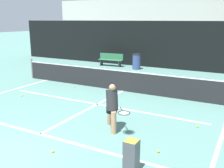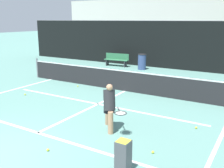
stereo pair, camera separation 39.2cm
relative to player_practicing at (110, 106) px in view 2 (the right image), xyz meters
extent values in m
cube|color=white|center=(-1.63, -1.25, -0.74)|extent=(11.00, 0.10, 0.01)
cube|color=white|center=(-1.63, 1.79, -0.74)|extent=(8.25, 0.10, 0.01)
cube|color=white|center=(-1.63, 1.35, -0.74)|extent=(0.10, 5.21, 0.01)
cube|color=white|center=(-6.14, 1.35, -0.74)|extent=(0.10, 6.21, 0.01)
cube|color=white|center=(2.88, 1.35, -0.74)|extent=(0.10, 6.21, 0.01)
cylinder|color=slate|center=(-7.13, 3.96, -0.21)|extent=(0.09, 0.09, 1.07)
cube|color=#232326|center=(-1.63, 3.96, -0.27)|extent=(11.00, 0.02, 0.95)
cube|color=white|center=(-1.63, 3.96, 0.18)|extent=(11.00, 0.03, 0.06)
cube|color=black|center=(-1.63, 10.30, 0.77)|extent=(24.00, 0.06, 3.03)
cylinder|color=slate|center=(-1.63, 10.30, 2.30)|extent=(24.00, 0.04, 0.04)
cylinder|color=tan|center=(0.17, -0.22, -0.42)|extent=(0.15, 0.15, 0.65)
cylinder|color=tan|center=(-0.22, 0.26, -0.37)|extent=(0.28, 0.29, 0.76)
cylinder|color=black|center=(-0.03, 0.03, -0.12)|extent=(0.32, 0.32, 0.20)
cylinder|color=#262628|center=(0.00, -0.01, 0.17)|extent=(0.43, 0.44, 0.69)
sphere|color=tan|center=(0.03, -0.05, 0.55)|extent=(0.19, 0.19, 0.19)
cylinder|color=#262628|center=(0.28, 0.03, -0.07)|extent=(0.21, 0.25, 0.03)
torus|color=#262628|center=(0.48, -0.21, -0.07)|extent=(0.48, 0.48, 0.02)
cylinder|color=beige|center=(0.48, -0.21, -0.07)|extent=(0.37, 0.37, 0.01)
sphere|color=#D1E033|center=(-4.96, 1.18, -0.71)|extent=(0.07, 0.07, 0.07)
sphere|color=#D1E033|center=(-3.92, 3.45, -0.71)|extent=(0.07, 0.07, 0.07)
sphere|color=#D1E033|center=(2.16, 1.38, -0.71)|extent=(0.07, 0.07, 0.07)
sphere|color=#D1E033|center=(-0.62, -1.88, -0.71)|extent=(0.07, 0.07, 0.07)
sphere|color=#D1E033|center=(1.63, -0.65, -0.71)|extent=(0.07, 0.07, 0.07)
cube|color=#4C4C51|center=(1.38, -1.69, -0.39)|extent=(0.28, 0.28, 0.70)
cube|color=#D1E033|center=(1.38, -1.69, -0.06)|extent=(0.25, 0.25, 0.06)
cube|color=#33724C|center=(-5.19, 9.27, -0.30)|extent=(1.74, 0.50, 0.04)
cube|color=#33724C|center=(-5.21, 9.45, -0.09)|extent=(1.71, 0.18, 0.42)
cube|color=#333338|center=(-5.87, 9.21, -0.52)|extent=(0.06, 0.32, 0.44)
cube|color=#333338|center=(-4.51, 9.32, -0.52)|extent=(0.06, 0.32, 0.44)
cylinder|color=#384C7F|center=(-3.18, 9.10, -0.27)|extent=(0.51, 0.51, 0.95)
cylinder|color=black|center=(-3.18, 9.10, 0.23)|extent=(0.53, 0.53, 0.04)
cube|color=navy|center=(-5.48, 14.07, -0.33)|extent=(1.68, 3.92, 0.81)
cube|color=#1E2328|center=(-5.48, 13.87, 0.34)|extent=(1.41, 2.35, 0.54)
cylinder|color=black|center=(-4.72, 15.32, -0.44)|extent=(0.18, 0.60, 0.60)
cylinder|color=black|center=(-4.72, 12.82, -0.44)|extent=(0.18, 0.60, 0.60)
cube|color=beige|center=(-1.63, 23.37, 1.98)|extent=(36.00, 2.40, 5.44)
camera|label=1|loc=(3.41, -6.25, 2.41)|focal=42.00mm
camera|label=2|loc=(3.75, -6.06, 2.41)|focal=42.00mm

